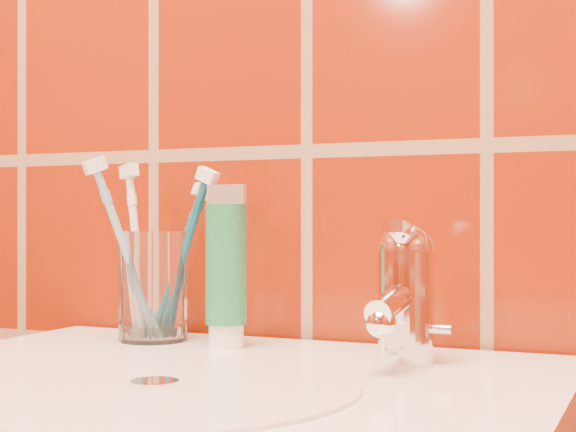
% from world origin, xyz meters
% --- Properties ---
extents(glass_tumbler, '(0.09, 0.09, 0.11)m').
position_xyz_m(glass_tumbler, '(-0.13, 1.12, 0.91)').
color(glass_tumbler, white).
rests_on(glass_tumbler, pedestal_sink).
extents(toothpaste_tube, '(0.04, 0.04, 0.16)m').
position_xyz_m(toothpaste_tube, '(-0.04, 1.11, 0.92)').
color(toothpaste_tube, white).
rests_on(toothpaste_tube, pedestal_sink).
extents(faucet, '(0.05, 0.11, 0.12)m').
position_xyz_m(faucet, '(0.14, 1.09, 0.91)').
color(faucet, white).
rests_on(faucet, pedestal_sink).
extents(toothbrush_0, '(0.13, 0.15, 0.20)m').
position_xyz_m(toothbrush_0, '(-0.15, 1.09, 0.94)').
color(toothbrush_0, '#75AED0').
rests_on(toothbrush_0, glass_tumbler).
extents(toothbrush_1, '(0.12, 0.14, 0.18)m').
position_xyz_m(toothbrush_1, '(-0.13, 1.15, 0.93)').
color(toothbrush_1, '#0D5770').
rests_on(toothbrush_1, glass_tumbler).
extents(toothbrush_2, '(0.09, 0.08, 0.19)m').
position_xyz_m(toothbrush_2, '(-0.15, 1.12, 0.94)').
color(toothbrush_2, white).
rests_on(toothbrush_2, glass_tumbler).
extents(toothbrush_3, '(0.11, 0.10, 0.18)m').
position_xyz_m(toothbrush_3, '(-0.10, 1.12, 0.94)').
color(toothbrush_3, '#0C5166').
rests_on(toothbrush_3, glass_tumbler).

